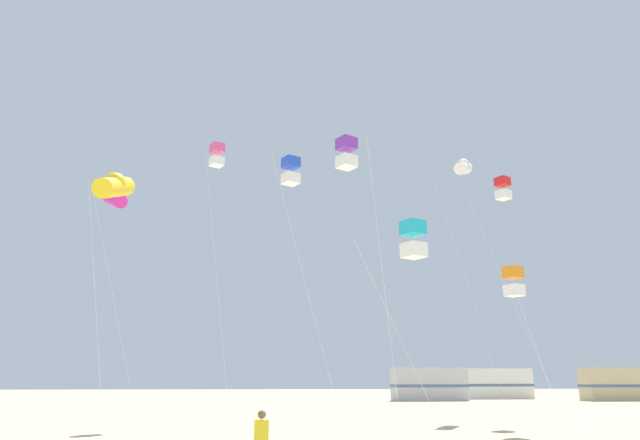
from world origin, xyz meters
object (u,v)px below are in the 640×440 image
kite_tube_white (463,168)px  kite_box_rainbow (217,156)px  kite_box_scarlet (503,189)px  kite_tube_gold (115,186)px  kite_flyer_standing (261,434)px  rv_van_silver (429,384)px  rv_van_white (497,384)px  kite_box_orange (514,282)px  kite_box_blue (291,171)px  kite_tube_magenta (115,199)px  kite_box_cyan (413,239)px  rv_van_tan (619,384)px  kite_box_violet (347,154)px

kite_tube_white → kite_box_rainbow: 13.65m
kite_box_scarlet → kite_tube_gold: 18.72m
kite_flyer_standing → rv_van_silver: 39.90m
kite_tube_white → kite_tube_gold: size_ratio=1.54×
rv_van_silver → rv_van_white: bearing=25.2°
kite_box_orange → rv_van_silver: kite_box_orange is taller
kite_box_blue → rv_van_silver: size_ratio=1.62×
kite_tube_magenta → kite_box_cyan: bearing=-45.1°
kite_tube_white → rv_van_tan: (20.05, 20.90, -11.89)m
kite_box_scarlet → kite_tube_gold: (-17.05, -7.22, -2.73)m
kite_box_blue → kite_box_scarlet: 11.73m
kite_box_orange → rv_van_tan: (21.26, 29.16, -4.11)m
kite_box_scarlet → rv_van_silver: 26.93m
kite_box_blue → kite_tube_white: size_ratio=0.77×
kite_box_blue → kite_tube_gold: 7.06m
rv_van_silver → rv_van_tan: bearing=-9.0°
kite_tube_gold → rv_van_silver: (19.43, 32.22, -6.99)m
kite_box_scarlet → kite_box_rainbow: kite_box_rainbow is taller
kite_box_orange → kite_tube_gold: kite_tube_gold is taller
kite_box_scarlet → kite_box_orange: bearing=-112.0°
rv_van_tan → kite_flyer_standing: bearing=-130.2°
kite_tube_white → kite_tube_gold: 19.60m
rv_van_silver → kite_box_violet: bearing=-113.9°
kite_flyer_standing → kite_tube_white: size_ratio=0.08×
kite_flyer_standing → rv_van_tan: rv_van_tan is taller
kite_box_cyan → kite_box_orange: 6.98m
kite_box_rainbow → rv_van_white: size_ratio=2.00×
kite_tube_magenta → kite_tube_gold: 10.13m
kite_box_blue → kite_box_violet: bearing=-56.7°
kite_box_blue → kite_box_cyan: (3.57, -5.78, -4.18)m
kite_box_violet → rv_van_white: 42.37m
kite_box_cyan → kite_box_orange: (5.07, 4.78, -0.46)m
kite_box_violet → kite_box_cyan: size_ratio=1.59×
kite_tube_gold → rv_van_silver: size_ratio=1.37×
kite_box_violet → kite_box_scarlet: kite_box_scarlet is taller
kite_tube_magenta → rv_van_white: (29.86, 27.25, -9.42)m
kite_box_blue → kite_tube_magenta: bearing=142.9°
kite_flyer_standing → kite_box_cyan: bearing=-152.8°
kite_tube_magenta → rv_van_tan: 45.29m
kite_box_rainbow → kite_box_orange: bearing=-25.1°
kite_tube_gold → rv_van_tan: bearing=40.6°
kite_box_violet → rv_van_tan: size_ratio=1.61×
kite_box_orange → rv_van_tan: size_ratio=0.94×
kite_flyer_standing → kite_tube_gold: kite_tube_gold is taller
kite_box_scarlet → rv_van_tan: bearing=51.2°
kite_tube_gold → kite_box_scarlet: bearing=22.9°
kite_box_rainbow → kite_flyer_standing: bearing=-77.9°
kite_flyer_standing → kite_box_blue: kite_box_blue is taller
kite_tube_white → rv_van_white: kite_tube_white is taller
rv_van_silver → rv_van_white: size_ratio=1.01×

